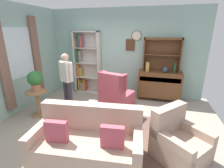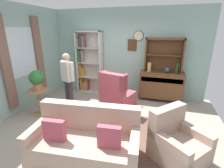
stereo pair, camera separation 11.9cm
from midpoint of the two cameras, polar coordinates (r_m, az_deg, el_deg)
ground_plane at (r=4.04m, az=-1.39°, el=-13.79°), size 5.40×4.60×0.02m
wall_back at (r=5.53m, az=5.63°, el=10.61°), size 5.00×0.09×2.80m
wall_left at (r=4.94m, az=-30.51°, el=7.22°), size 0.16×4.20×2.80m
area_rug at (r=3.74m, az=0.13°, el=-16.42°), size 2.46×1.83×0.01m
bookshelf at (r=5.83m, az=-7.87°, el=7.16°), size 0.90×0.30×2.10m
sideboard at (r=5.36m, az=17.21°, el=-0.23°), size 1.30×0.45×0.92m
sideboard_hutch at (r=5.24m, az=18.31°, el=11.09°), size 1.10×0.26×1.00m
vase_tall at (r=5.14m, az=13.42°, el=5.73°), size 0.11×0.11×0.28m
vase_round at (r=5.17m, az=19.15°, el=4.63°), size 0.15×0.15×0.17m
bottle_wine at (r=5.15m, az=22.13°, el=5.02°), size 0.07×0.07×0.30m
couch_floral at (r=3.00m, az=-7.93°, el=-19.24°), size 1.88×1.04×0.90m
armchair_floral at (r=3.19m, az=22.67°, el=-18.71°), size 1.08×1.08×0.88m
wingback_chair at (r=4.68m, az=2.25°, el=-3.69°), size 0.98×1.00×1.05m
plant_stand at (r=4.65m, az=-23.29°, el=-5.00°), size 0.52×0.52×0.67m
potted_plant_large at (r=4.50m, az=-23.88°, el=1.66°), size 0.37×0.37×0.51m
potted_plant_small at (r=4.67m, az=-18.52°, el=-7.58°), size 0.21×0.21×0.29m
person_reading at (r=4.58m, az=-14.34°, el=2.16°), size 0.50×0.33×1.56m
coffee_table at (r=3.70m, az=-1.88°, el=-10.53°), size 0.80×0.50×0.42m
book_stack at (r=3.67m, az=0.39°, el=-9.19°), size 0.20×0.16×0.04m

